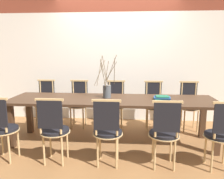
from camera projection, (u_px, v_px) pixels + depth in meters
ground_plane at (112, 142)px, 3.59m from camera, size 16.00×16.00×0.00m
wall_rear at (117, 45)px, 4.53m from camera, size 12.00×0.06×3.20m
dining_table at (112, 104)px, 3.47m from camera, size 3.27×0.84×0.73m
chair_near_leftend at (2, 126)px, 2.89m from camera, size 0.39×0.39×0.91m
chair_near_left at (54, 128)px, 2.84m from camera, size 0.39×0.39×0.91m
chair_near_center at (107, 129)px, 2.78m from camera, size 0.39×0.39×0.91m
chair_near_right at (165, 131)px, 2.72m from camera, size 0.39×0.39×0.91m
chair_near_rightend at (222, 133)px, 2.67m from camera, size 0.39×0.39×0.91m
chair_far_leftend at (45, 101)px, 4.33m from camera, size 0.39×0.39×0.91m
chair_far_left at (79, 102)px, 4.28m from camera, size 0.39×0.39×0.91m
chair_far_center at (116, 102)px, 4.22m from camera, size 0.39×0.39×0.91m
chair_far_right at (154, 103)px, 4.16m from camera, size 0.39×0.39×0.91m
chair_far_rightend at (189, 104)px, 4.11m from camera, size 0.39×0.39×0.91m
vase_centerpiece at (107, 90)px, 3.52m from camera, size 0.36×0.31×0.69m
book_stack at (162, 98)px, 3.42m from camera, size 0.27×0.20×0.06m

